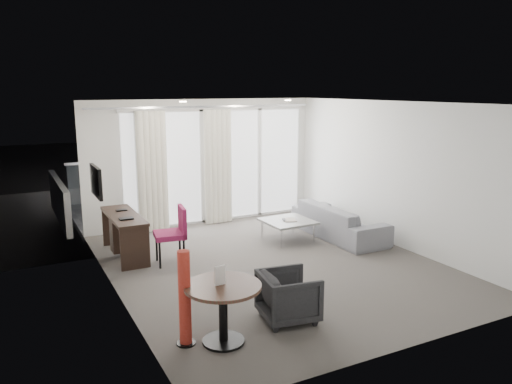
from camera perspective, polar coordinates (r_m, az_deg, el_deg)
name	(u,v)px	position (r m, az deg, el deg)	size (l,w,h in m)	color
floor	(273,265)	(8.21, 1.94, -8.31)	(5.00, 6.00, 0.00)	#504B46
ceiling	(274,103)	(7.71, 2.07, 10.15)	(5.00, 6.00, 0.00)	white
wall_left	(112,203)	(7.01, -16.15, -1.21)	(0.00, 6.00, 2.60)	silver
wall_right	(395,174)	(9.31, 15.57, 1.97)	(0.00, 6.00, 2.60)	silver
wall_front	(412,236)	(5.51, 17.45, -4.80)	(5.00, 0.00, 2.60)	silver
window_panel	(217,166)	(10.65, -4.44, 3.02)	(4.00, 0.02, 2.38)	white
window_frame	(218,166)	(10.63, -4.41, 3.01)	(4.10, 0.06, 2.44)	white
curtain_left	(153,172)	(10.03, -11.74, 2.26)	(0.60, 0.20, 2.38)	silver
curtain_right	(218,167)	(10.48, -4.34, 2.88)	(0.60, 0.20, 2.38)	silver
curtain_track	(206,107)	(10.26, -5.76, 9.68)	(4.80, 0.04, 0.04)	#B2B2B7
downlight_a	(183,102)	(8.80, -8.35, 10.18)	(0.12, 0.12, 0.02)	#FFE0B2
downlight_b	(288,100)	(9.69, 3.67, 10.42)	(0.12, 0.12, 0.02)	#FFE0B2
desk	(125,235)	(8.80, -14.79, -4.82)	(0.48, 1.55, 0.73)	black
tv	(96,181)	(8.41, -17.82, 1.16)	(0.05, 0.80, 0.50)	black
desk_chair	(170,235)	(8.25, -9.84, -4.92)	(0.52, 0.48, 0.94)	maroon
round_table	(223,314)	(5.75, -3.76, -13.72)	(0.86, 0.86, 0.69)	#42281C
menu_card	(220,282)	(5.61, -4.13, -10.25)	(0.12, 0.02, 0.22)	white
red_lamp	(185,298)	(5.68, -8.15, -11.94)	(0.22, 0.22, 1.10)	#A62B1F
tub_armchair	(289,296)	(6.28, 3.74, -11.81)	(0.66, 0.68, 0.62)	black
coffee_table	(288,230)	(9.44, 3.64, -4.37)	(0.86, 0.86, 0.39)	gray
remote	(284,222)	(9.38, 3.25, -3.42)	(0.05, 0.15, 0.02)	black
magazine	(290,222)	(9.40, 3.90, -3.40)	(0.21, 0.27, 0.02)	gray
sofa	(339,221)	(9.75, 9.46, -3.25)	(2.15, 0.84, 0.63)	slate
terrace_slab	(194,208)	(12.28, -7.10, -1.85)	(5.60, 3.00, 0.12)	#4D4D50
rattan_chair_a	(203,191)	(12.04, -6.13, 0.10)	(0.54, 0.54, 0.78)	brown
rattan_chair_b	(246,187)	(12.54, -1.14, 0.59)	(0.52, 0.52, 0.76)	brown
rattan_table	(223,191)	(12.69, -3.82, 0.12)	(0.51, 0.51, 0.51)	brown
balustrade	(175,176)	(13.51, -9.29, 1.77)	(5.50, 0.06, 1.05)	#B2B2B7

